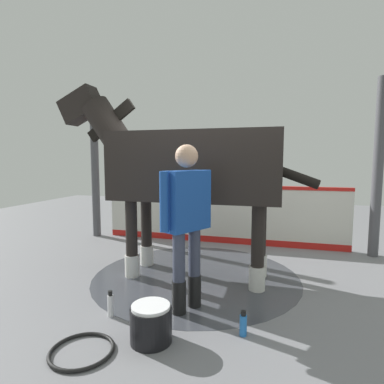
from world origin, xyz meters
TOP-DOWN VIEW (x-y plane):
  - ground_plane at (0.00, 0.00)m, footprint 16.00×16.00m
  - wet_patch at (-0.02, 0.26)m, footprint 2.82×2.82m
  - barrier_wall at (1.82, 0.27)m, footprint 0.10×4.66m
  - roof_post_near at (1.65, 2.89)m, footprint 0.16×0.16m
  - roof_post_far at (1.67, -2.36)m, footprint 0.16×0.16m
  - horse at (-0.02, 0.39)m, footprint 0.91×3.63m
  - handler at (-0.98, 0.10)m, footprint 0.63×0.44m
  - wash_bucket at (-1.64, 0.24)m, footprint 0.37×0.37m
  - bottle_shampoo at (-1.34, 0.81)m, footprint 0.06×0.06m
  - bottle_spray at (-1.32, -0.54)m, footprint 0.07×0.07m
  - hose_coil at (-1.95, 0.73)m, footprint 0.54×0.54m

SIDE VIEW (x-z plane):
  - ground_plane at x=0.00m, z-range -0.02..0.00m
  - wet_patch at x=-0.02m, z-range 0.00..0.00m
  - hose_coil at x=-1.95m, z-range 0.00..0.03m
  - bottle_spray at x=-1.32m, z-range -0.01..0.23m
  - bottle_shampoo at x=-1.34m, z-range -0.01..0.26m
  - wash_bucket at x=-1.64m, z-range 0.00..0.34m
  - barrier_wall at x=1.82m, z-range -0.04..1.08m
  - handler at x=-0.98m, z-range 0.15..1.92m
  - roof_post_near at x=1.65m, z-range 0.00..2.92m
  - roof_post_far at x=1.67m, z-range 0.00..2.92m
  - horse at x=-0.02m, z-range 0.17..2.84m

